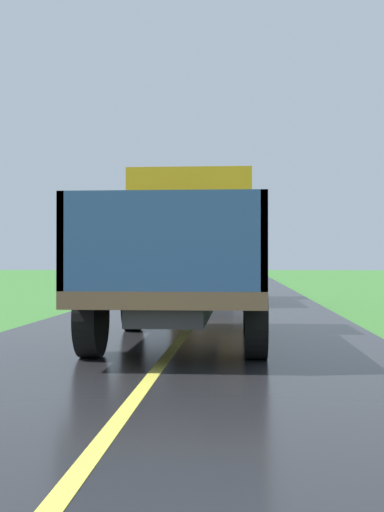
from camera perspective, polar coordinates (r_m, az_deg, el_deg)
banana_truck_near at (r=11.04m, az=-0.38°, el=0.36°), size 2.38×5.82×2.80m
banana_truck_far at (r=21.43m, az=2.23°, el=-0.01°), size 2.38×5.81×2.80m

